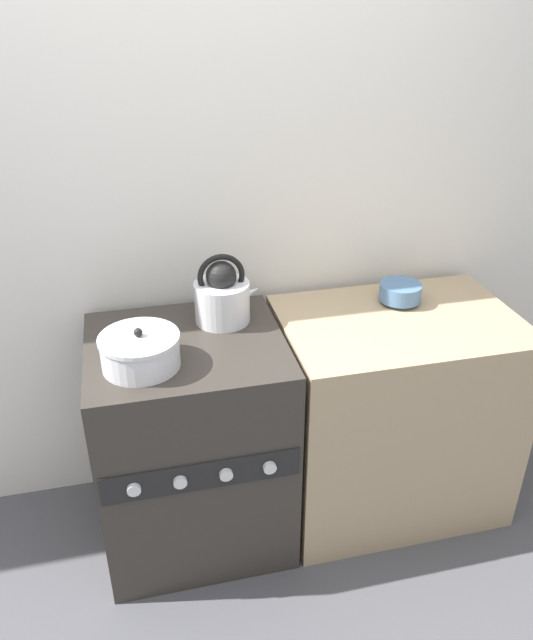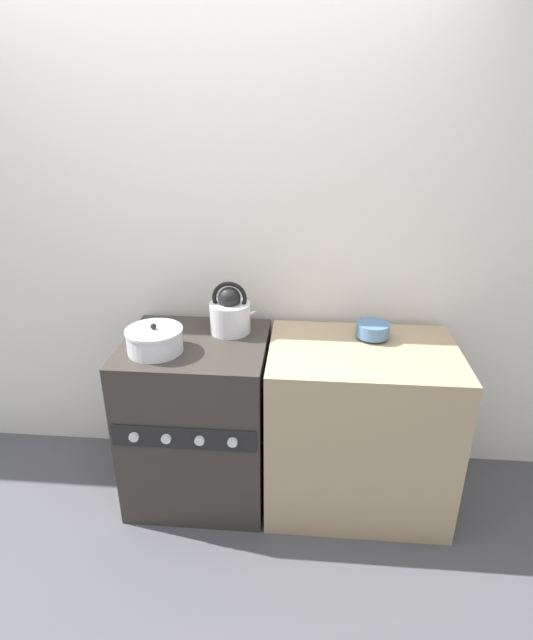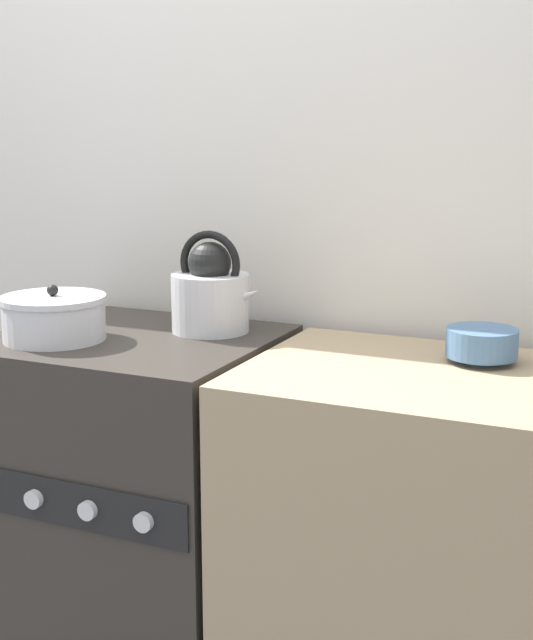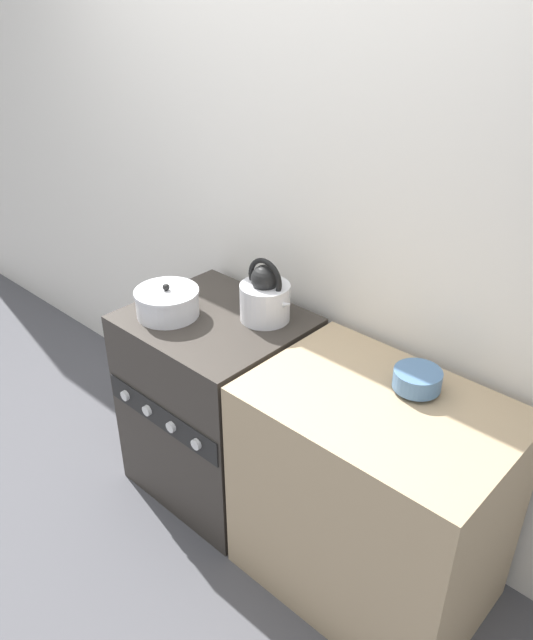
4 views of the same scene
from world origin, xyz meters
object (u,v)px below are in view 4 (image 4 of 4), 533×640
Objects in this scene: kettle at (265,297)px; enamel_bowl at (417,380)px; cooking_pot at (167,303)px; stove at (218,403)px.

enamel_bowl is (0.69, -0.00, -0.06)m from kettle.
kettle reaches higher than cooking_pot.
cooking_pot is at bearing -144.76° from stove.
enamel_bowl is at bearing 8.76° from stove.
enamel_bowl is (0.99, 0.24, -0.02)m from cooking_pot.
kettle is at bearing 40.85° from stove.
enamel_bowl is (0.84, 0.13, 0.46)m from stove.
stove is 0.97m from enamel_bowl.
cooking_pot reaches higher than enamel_bowl.
stove is 0.52m from cooking_pot.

